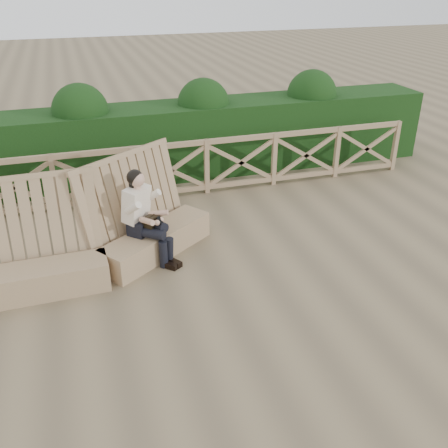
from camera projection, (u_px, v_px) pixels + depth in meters
name	position (u px, v px, depth m)	size (l,w,h in m)	color
ground	(225.00, 296.00, 6.87)	(60.00, 60.00, 0.00)	brown
bench	(96.00, 247.00, 7.29)	(3.71, 1.82, 1.55)	#9C8359
woman	(144.00, 214.00, 7.43)	(0.82, 0.88, 1.44)	black
guardrail	(171.00, 170.00, 9.59)	(10.10, 0.09, 1.10)	#917154
hedge	(158.00, 142.00, 10.51)	(12.00, 1.20, 1.50)	black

